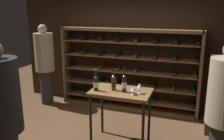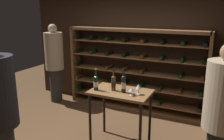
{
  "view_description": "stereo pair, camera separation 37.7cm",
  "coord_description": "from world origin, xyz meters",
  "px_view_note": "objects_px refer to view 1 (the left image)",
  "views": [
    {
      "loc": [
        1.37,
        -3.16,
        2.2
      ],
      "look_at": [
        0.15,
        0.29,
        1.27
      ],
      "focal_mm": 38.25,
      "sensor_mm": 36.0,
      "label": 1
    },
    {
      "loc": [
        1.72,
        -3.01,
        2.2
      ],
      "look_at": [
        0.15,
        0.29,
        1.27
      ],
      "focal_mm": 38.25,
      "sensor_mm": 36.0,
      "label": 2
    }
  ],
  "objects_px": {
    "wine_bottle_red_label": "(96,83)",
    "wine_glass_stemmed_left": "(139,86)",
    "wine_glass_stemmed_right": "(133,89)",
    "person_host_in_suit": "(1,113)",
    "wine_bottle_black_capsule": "(114,83)",
    "person_bystander_red_print": "(45,61)",
    "wine_bottle_green_slim": "(124,83)",
    "tasting_table": "(121,98)",
    "wine_rack": "(127,70)",
    "display_cabinet": "(221,96)"
  },
  "relations": [
    {
      "from": "person_host_in_suit",
      "to": "wine_glass_stemmed_right",
      "type": "distance_m",
      "value": 1.82
    },
    {
      "from": "wine_bottle_red_label",
      "to": "wine_glass_stemmed_right",
      "type": "relative_size",
      "value": 2.87
    },
    {
      "from": "wine_bottle_red_label",
      "to": "wine_glass_stemmed_right",
      "type": "bearing_deg",
      "value": 0.84
    },
    {
      "from": "person_host_in_suit",
      "to": "wine_glass_stemmed_right",
      "type": "height_order",
      "value": "person_host_in_suit"
    },
    {
      "from": "tasting_table",
      "to": "display_cabinet",
      "type": "height_order",
      "value": "display_cabinet"
    },
    {
      "from": "wine_bottle_green_slim",
      "to": "wine_glass_stemmed_right",
      "type": "height_order",
      "value": "wine_bottle_green_slim"
    },
    {
      "from": "wine_rack",
      "to": "tasting_table",
      "type": "bearing_deg",
      "value": -78.0
    },
    {
      "from": "person_host_in_suit",
      "to": "wine_bottle_red_label",
      "type": "relative_size",
      "value": 5.24
    },
    {
      "from": "person_host_in_suit",
      "to": "wine_glass_stemmed_left",
      "type": "bearing_deg",
      "value": 7.13
    },
    {
      "from": "wine_bottle_green_slim",
      "to": "wine_glass_stemmed_left",
      "type": "xyz_separation_m",
      "value": [
        0.24,
        0.01,
        -0.02
      ]
    },
    {
      "from": "wine_bottle_green_slim",
      "to": "wine_glass_stemmed_left",
      "type": "height_order",
      "value": "wine_bottle_green_slim"
    },
    {
      "from": "wine_glass_stemmed_right",
      "to": "person_host_in_suit",
      "type": "bearing_deg",
      "value": -131.95
    },
    {
      "from": "tasting_table",
      "to": "display_cabinet",
      "type": "bearing_deg",
      "value": 30.71
    },
    {
      "from": "wine_bottle_red_label",
      "to": "wine_bottle_black_capsule",
      "type": "bearing_deg",
      "value": 22.35
    },
    {
      "from": "wine_glass_stemmed_left",
      "to": "wine_glass_stemmed_right",
      "type": "xyz_separation_m",
      "value": [
        -0.08,
        -0.09,
        -0.03
      ]
    },
    {
      "from": "wine_rack",
      "to": "wine_bottle_red_label",
      "type": "bearing_deg",
      "value": -92.41
    },
    {
      "from": "person_host_in_suit",
      "to": "wine_bottle_black_capsule",
      "type": "relative_size",
      "value": 5.42
    },
    {
      "from": "wine_glass_stemmed_left",
      "to": "wine_glass_stemmed_right",
      "type": "height_order",
      "value": "wine_glass_stemmed_left"
    },
    {
      "from": "wine_bottle_green_slim",
      "to": "wine_glass_stemmed_left",
      "type": "bearing_deg",
      "value": 2.48
    },
    {
      "from": "person_host_in_suit",
      "to": "person_bystander_red_print",
      "type": "xyz_separation_m",
      "value": [
        -1.21,
        2.59,
        0.01
      ]
    },
    {
      "from": "person_host_in_suit",
      "to": "wine_glass_stemmed_left",
      "type": "height_order",
      "value": "person_host_in_suit"
    },
    {
      "from": "wine_glass_stemmed_left",
      "to": "wine_bottle_red_label",
      "type": "bearing_deg",
      "value": -171.94
    },
    {
      "from": "wine_bottle_red_label",
      "to": "wine_glass_stemmed_left",
      "type": "bearing_deg",
      "value": 8.06
    },
    {
      "from": "display_cabinet",
      "to": "wine_glass_stemmed_right",
      "type": "distance_m",
      "value": 1.73
    },
    {
      "from": "person_bystander_red_print",
      "to": "wine_bottle_green_slim",
      "type": "distance_m",
      "value": 2.55
    },
    {
      "from": "wine_glass_stemmed_right",
      "to": "wine_rack",
      "type": "bearing_deg",
      "value": 108.86
    },
    {
      "from": "wine_bottle_green_slim",
      "to": "wine_bottle_black_capsule",
      "type": "bearing_deg",
      "value": 173.62
    },
    {
      "from": "person_bystander_red_print",
      "to": "wine_glass_stemmed_left",
      "type": "xyz_separation_m",
      "value": [
        2.51,
        -1.15,
        0.03
      ]
    },
    {
      "from": "wine_rack",
      "to": "person_bystander_red_print",
      "type": "height_order",
      "value": "person_bystander_red_print"
    },
    {
      "from": "person_host_in_suit",
      "to": "wine_bottle_black_capsule",
      "type": "height_order",
      "value": "person_host_in_suit"
    },
    {
      "from": "wine_glass_stemmed_right",
      "to": "person_bystander_red_print",
      "type": "bearing_deg",
      "value": 153.08
    },
    {
      "from": "display_cabinet",
      "to": "wine_bottle_black_capsule",
      "type": "xyz_separation_m",
      "value": [
        -1.68,
        -0.95,
        0.36
      ]
    },
    {
      "from": "wine_bottle_red_label",
      "to": "wine_glass_stemmed_right",
      "type": "distance_m",
      "value": 0.61
    },
    {
      "from": "tasting_table",
      "to": "wine_bottle_green_slim",
      "type": "relative_size",
      "value": 2.44
    },
    {
      "from": "wine_bottle_red_label",
      "to": "person_bystander_red_print",
      "type": "bearing_deg",
      "value": 145.76
    },
    {
      "from": "wine_rack",
      "to": "person_host_in_suit",
      "type": "xyz_separation_m",
      "value": [
        -0.68,
        -2.93,
        0.13
      ]
    },
    {
      "from": "tasting_table",
      "to": "person_bystander_red_print",
      "type": "xyz_separation_m",
      "value": [
        -2.2,
        1.12,
        0.23
      ]
    },
    {
      "from": "wine_rack",
      "to": "tasting_table",
      "type": "height_order",
      "value": "wine_rack"
    },
    {
      "from": "tasting_table",
      "to": "person_host_in_suit",
      "type": "distance_m",
      "value": 1.79
    },
    {
      "from": "person_host_in_suit",
      "to": "wine_bottle_green_slim",
      "type": "bearing_deg",
      "value": 12.66
    },
    {
      "from": "wine_rack",
      "to": "wine_glass_stemmed_left",
      "type": "distance_m",
      "value": 1.62
    },
    {
      "from": "person_bystander_red_print",
      "to": "wine_glass_stemmed_left",
      "type": "height_order",
      "value": "person_bystander_red_print"
    },
    {
      "from": "wine_rack",
      "to": "wine_bottle_green_slim",
      "type": "relative_size",
      "value": 7.86
    },
    {
      "from": "person_host_in_suit",
      "to": "wine_bottle_red_label",
      "type": "distance_m",
      "value": 1.48
    },
    {
      "from": "display_cabinet",
      "to": "wine_bottle_red_label",
      "type": "distance_m",
      "value": 2.24
    },
    {
      "from": "wine_bottle_black_capsule",
      "to": "wine_glass_stemmed_left",
      "type": "relative_size",
      "value": 2.1
    },
    {
      "from": "person_host_in_suit",
      "to": "wine_glass_stemmed_right",
      "type": "xyz_separation_m",
      "value": [
        1.22,
        1.36,
        -0.0
      ]
    },
    {
      "from": "wine_rack",
      "to": "person_bystander_red_print",
      "type": "bearing_deg",
      "value": -169.77
    },
    {
      "from": "wine_bottle_red_label",
      "to": "wine_glass_stemmed_right",
      "type": "xyz_separation_m",
      "value": [
        0.6,
        0.01,
        -0.04
      ]
    },
    {
      "from": "wine_rack",
      "to": "wine_bottle_red_label",
      "type": "xyz_separation_m",
      "value": [
        -0.07,
        -1.58,
        0.16
      ]
    }
  ]
}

